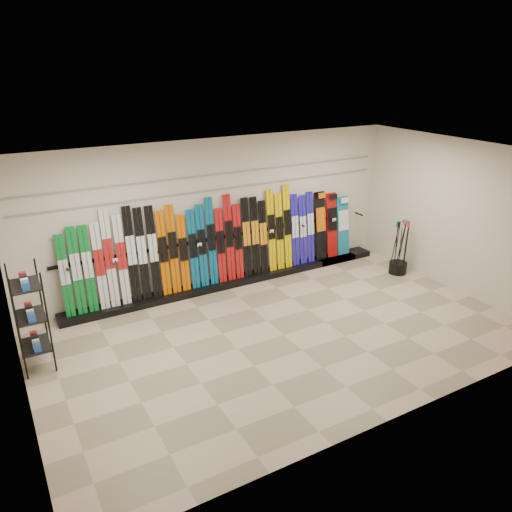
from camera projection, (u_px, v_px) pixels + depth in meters
floor at (284, 335)px, 8.49m from camera, size 8.00×8.00×0.00m
back_wall at (218, 214)px, 9.97m from camera, size 8.00×0.00×8.00m
left_wall at (11, 311)px, 6.11m from camera, size 0.00×5.00×5.00m
right_wall at (458, 217)px, 9.77m from camera, size 0.00×5.00×5.00m
ceiling at (288, 159)px, 7.39m from camera, size 8.00×8.00×0.00m
ski_rack_base at (234, 281)px, 10.42m from camera, size 8.00×0.40×0.12m
skis at (202, 246)px, 9.82m from camera, size 5.38×0.24×1.83m
snowboards at (332, 226)px, 11.36m from camera, size 0.93×0.24×1.54m
accessory_rack at (31, 318)px, 7.37m from camera, size 0.40×0.60×1.62m
pole_bin at (398, 268)px, 10.92m from camera, size 0.39×0.39×0.25m
ski_poles at (400, 247)px, 10.73m from camera, size 0.33×0.27×1.18m
slatwall_rail_0 at (218, 189)px, 9.77m from camera, size 7.60×0.02×0.03m
slatwall_rail_1 at (218, 174)px, 9.66m from camera, size 7.60×0.02×0.03m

